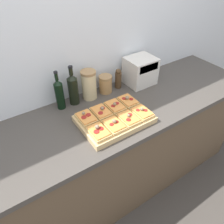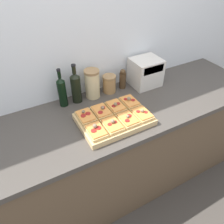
{
  "view_description": "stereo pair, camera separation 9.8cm",
  "coord_description": "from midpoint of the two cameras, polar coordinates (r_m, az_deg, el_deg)",
  "views": [
    {
      "loc": [
        -0.59,
        -0.69,
        1.88
      ],
      "look_at": [
        0.04,
        0.25,
        0.97
      ],
      "focal_mm": 35.0,
      "sensor_mm": 36.0,
      "label": 1
    },
    {
      "loc": [
        -0.5,
        -0.74,
        1.88
      ],
      "look_at": [
        0.04,
        0.25,
        0.97
      ],
      "focal_mm": 35.0,
      "sensor_mm": 36.0,
      "label": 2
    }
  ],
  "objects": [
    {
      "name": "pizza_slice_front_midleft",
      "position": [
        1.36,
        2.17,
        -3.45
      ],
      "size": [
        0.1,
        0.15,
        0.05
      ],
      "color": "tan",
      "rests_on": "cutting_board"
    },
    {
      "name": "pizza_slice_back_midleft",
      "position": [
        1.46,
        -0.9,
        0.17
      ],
      "size": [
        0.1,
        0.15,
        0.05
      ],
      "color": "tan",
      "rests_on": "cutting_board"
    },
    {
      "name": "grain_jar_short",
      "position": [
        1.72,
        0.93,
        7.34
      ],
      "size": [
        0.1,
        0.1,
        0.14
      ],
      "color": "#AD7F4C",
      "rests_on": "kitchen_counter"
    },
    {
      "name": "pizza_slice_front_right",
      "position": [
        1.46,
        9.8,
        -0.58
      ],
      "size": [
        0.1,
        0.15,
        0.05
      ],
      "color": "tan",
      "rests_on": "cutting_board"
    },
    {
      "name": "pizza_slice_front_left",
      "position": [
        1.32,
        -2.08,
        -4.99
      ],
      "size": [
        0.1,
        0.15,
        0.06
      ],
      "color": "tan",
      "rests_on": "cutting_board"
    },
    {
      "name": "pizza_slice_back_left",
      "position": [
        1.43,
        -4.93,
        -1.18
      ],
      "size": [
        0.1,
        0.15,
        0.05
      ],
      "color": "tan",
      "rests_on": "cutting_board"
    },
    {
      "name": "ground_plane",
      "position": [
        2.08,
        4.18,
        -25.78
      ],
      "size": [
        12.0,
        12.0,
        0.0
      ],
      "primitive_type": "plane",
      "color": "#3D3833"
    },
    {
      "name": "kitchen_counter",
      "position": [
        1.84,
        -0.52,
        -11.73
      ],
      "size": [
        2.63,
        0.67,
        0.91
      ],
      "color": "brown",
      "rests_on": "ground_plane"
    },
    {
      "name": "wine_bottle",
      "position": [
        1.6,
        -7.68,
        6.45
      ],
      "size": [
        0.07,
        0.07,
        0.3
      ],
      "color": "black",
      "rests_on": "kitchen_counter"
    },
    {
      "name": "pepper_mill",
      "position": [
        1.77,
        4.4,
        8.59
      ],
      "size": [
        0.05,
        0.05,
        0.17
      ],
      "color": "#47331E",
      "rests_on": "kitchen_counter"
    },
    {
      "name": "wall_back",
      "position": [
        1.62,
        -6.84,
        15.71
      ],
      "size": [
        6.0,
        0.06,
        2.5
      ],
      "color": "silver",
      "rests_on": "ground_plane"
    },
    {
      "name": "grain_jar_tall",
      "position": [
        1.64,
        -3.47,
        7.33
      ],
      "size": [
        0.11,
        0.11,
        0.22
      ],
      "color": "beige",
      "rests_on": "kitchen_counter"
    },
    {
      "name": "pizza_slice_front_midright",
      "position": [
        1.41,
        6.13,
        -1.98
      ],
      "size": [
        0.1,
        0.15,
        0.05
      ],
      "color": "tan",
      "rests_on": "cutting_board"
    },
    {
      "name": "toaster_oven",
      "position": [
        1.83,
        10.29,
        10.17
      ],
      "size": [
        0.25,
        0.2,
        0.22
      ],
      "color": "beige",
      "rests_on": "kitchen_counter"
    },
    {
      "name": "olive_oil_bottle",
      "position": [
        1.57,
        -11.2,
        5.3
      ],
      "size": [
        0.06,
        0.06,
        0.29
      ],
      "color": "black",
      "rests_on": "kitchen_counter"
    },
    {
      "name": "pizza_slice_back_midright",
      "position": [
        1.51,
        2.86,
        1.43
      ],
      "size": [
        0.1,
        0.15,
        0.05
      ],
      "color": "tan",
      "rests_on": "cutting_board"
    },
    {
      "name": "pizza_slice_back_right",
      "position": [
        1.56,
        6.41,
        2.64
      ],
      "size": [
        0.1,
        0.15,
        0.05
      ],
      "color": "tan",
      "rests_on": "cutting_board"
    },
    {
      "name": "cutting_board",
      "position": [
        1.45,
        2.5,
        -1.95
      ],
      "size": [
        0.47,
        0.33,
        0.04
      ],
      "primitive_type": "cube",
      "color": "tan",
      "rests_on": "kitchen_counter"
    }
  ]
}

